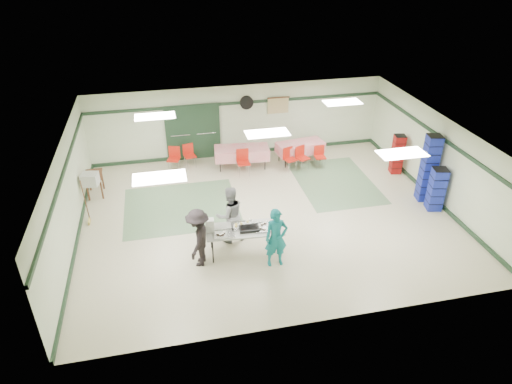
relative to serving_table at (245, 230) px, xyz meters
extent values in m
plane|color=beige|center=(0.99, 1.68, -0.72)|extent=(11.00, 11.00, 0.00)
plane|color=silver|center=(0.99, 1.68, 1.98)|extent=(11.00, 11.00, 0.00)
plane|color=silver|center=(0.99, 6.18, 0.63)|extent=(11.00, 0.00, 11.00)
plane|color=silver|center=(0.99, -2.82, 0.63)|extent=(11.00, 0.00, 11.00)
plane|color=silver|center=(-4.51, 1.68, 0.63)|extent=(0.00, 9.00, 9.00)
plane|color=silver|center=(6.49, 1.68, 0.63)|extent=(0.00, 9.00, 9.00)
cube|color=#1D3522|center=(0.99, 6.15, 1.33)|extent=(11.00, 0.06, 0.10)
cube|color=#1D3522|center=(0.99, 6.15, -0.66)|extent=(11.00, 0.06, 0.12)
cube|color=#1D3522|center=(-4.48, 1.68, 1.33)|extent=(0.06, 9.00, 0.10)
cube|color=#1D3522|center=(-4.48, 1.68, -0.66)|extent=(0.06, 9.00, 0.12)
cube|color=#1D3522|center=(6.46, 1.68, 1.33)|extent=(0.06, 9.00, 0.10)
cube|color=#1D3522|center=(6.46, 1.68, -0.66)|extent=(0.06, 9.00, 0.12)
cube|color=slate|center=(-1.51, 2.68, -0.72)|extent=(3.50, 3.00, 0.01)
cube|color=slate|center=(3.79, 3.18, -0.72)|extent=(2.50, 3.50, 0.01)
cube|color=#999C99|center=(-1.21, 6.12, 0.33)|extent=(0.90, 0.06, 2.10)
cube|color=#999C99|center=(-0.26, 6.12, 0.33)|extent=(0.90, 0.06, 2.10)
cube|color=#1D3522|center=(-0.74, 6.10, 0.33)|extent=(2.00, 0.03, 2.15)
cylinder|color=black|center=(1.29, 6.12, 1.33)|extent=(0.50, 0.10, 0.50)
cube|color=tan|center=(2.49, 6.12, 1.13)|extent=(0.80, 0.02, 0.60)
cube|color=#BCBBB6|center=(0.00, 0.00, 0.02)|extent=(2.07, 0.95, 0.04)
cylinder|color=black|center=(-0.90, -0.27, -0.36)|extent=(0.04, 0.04, 0.72)
cylinder|color=black|center=(0.85, -0.38, -0.36)|extent=(0.04, 0.04, 0.72)
cylinder|color=black|center=(-0.85, 0.38, -0.36)|extent=(0.04, 0.04, 0.72)
cylinder|color=black|center=(0.90, 0.27, -0.36)|extent=(0.04, 0.04, 0.72)
cube|color=silver|center=(0.55, -0.07, 0.05)|extent=(0.65, 0.51, 0.02)
cube|color=silver|center=(-0.04, 0.12, 0.05)|extent=(0.61, 0.48, 0.02)
cube|color=silver|center=(-0.57, -0.14, 0.05)|extent=(0.56, 0.44, 0.02)
cube|color=black|center=(0.11, -0.07, 0.08)|extent=(0.54, 0.36, 0.08)
cube|color=white|center=(-0.90, 0.09, 0.22)|extent=(0.23, 0.22, 0.35)
imported|color=#12737E|center=(0.68, -0.64, 0.09)|extent=(0.60, 0.40, 1.63)
imported|color=gray|center=(-0.29, 0.64, 0.11)|extent=(0.93, 0.79, 1.66)
imported|color=black|center=(-1.23, -0.21, 0.09)|extent=(0.90, 1.18, 1.61)
cube|color=red|center=(3.08, 5.04, 0.02)|extent=(1.82, 1.01, 0.05)
cube|color=red|center=(3.08, 5.04, -0.17)|extent=(1.82, 1.03, 0.40)
cylinder|color=black|center=(2.42, 4.64, -0.36)|extent=(0.04, 0.04, 0.72)
cylinder|color=black|center=(3.83, 4.87, -0.36)|extent=(0.04, 0.04, 0.72)
cylinder|color=black|center=(2.33, 5.21, -0.36)|extent=(0.04, 0.04, 0.72)
cylinder|color=black|center=(3.74, 5.43, -0.36)|extent=(0.04, 0.04, 0.72)
cube|color=red|center=(0.88, 5.04, 0.02)|extent=(2.01, 1.03, 0.05)
cube|color=red|center=(0.88, 5.04, -0.17)|extent=(2.01, 1.05, 0.40)
cylinder|color=black|center=(0.04, 4.80, -0.36)|extent=(0.04, 0.04, 0.72)
cylinder|color=black|center=(1.65, 4.64, -0.36)|extent=(0.04, 0.04, 0.72)
cylinder|color=black|center=(0.11, 5.44, -0.36)|extent=(0.04, 0.04, 0.72)
cylinder|color=black|center=(1.72, 5.28, -0.36)|extent=(0.04, 0.04, 0.72)
cube|color=red|center=(2.98, 4.39, -0.28)|extent=(0.52, 0.52, 0.04)
cube|color=red|center=(2.91, 4.55, -0.06)|extent=(0.38, 0.19, 0.40)
cylinder|color=silver|center=(2.89, 4.18, -0.51)|extent=(0.02, 0.02, 0.42)
cylinder|color=silver|center=(3.19, 4.30, -0.51)|extent=(0.02, 0.02, 0.42)
cylinder|color=silver|center=(2.77, 4.48, -0.51)|extent=(0.02, 0.02, 0.42)
cylinder|color=silver|center=(3.07, 4.60, -0.51)|extent=(0.02, 0.02, 0.42)
cube|color=red|center=(2.52, 4.39, -0.29)|extent=(0.50, 0.50, 0.04)
cube|color=red|center=(2.46, 4.55, -0.07)|extent=(0.38, 0.17, 0.39)
cylinder|color=silver|center=(2.42, 4.19, -0.51)|extent=(0.02, 0.02, 0.41)
cylinder|color=silver|center=(2.72, 4.29, -0.51)|extent=(0.02, 0.02, 0.41)
cylinder|color=silver|center=(2.32, 4.48, -0.51)|extent=(0.02, 0.02, 0.41)
cylinder|color=silver|center=(2.61, 4.59, -0.51)|extent=(0.02, 0.02, 0.41)
cube|color=red|center=(3.64, 4.39, -0.31)|extent=(0.39, 0.39, 0.04)
cube|color=red|center=(3.65, 4.56, -0.10)|extent=(0.37, 0.05, 0.37)
cylinder|color=silver|center=(3.49, 4.24, -0.52)|extent=(0.02, 0.02, 0.39)
cylinder|color=silver|center=(3.78, 4.23, -0.52)|extent=(0.02, 0.02, 0.39)
cylinder|color=silver|center=(3.50, 4.54, -0.52)|extent=(0.02, 0.02, 0.39)
cylinder|color=silver|center=(3.80, 4.53, -0.52)|extent=(0.02, 0.02, 0.39)
cube|color=red|center=(0.81, 4.39, -0.24)|extent=(0.43, 0.43, 0.04)
cube|color=red|center=(0.81, 4.58, -0.01)|extent=(0.43, 0.04, 0.43)
cylinder|color=silver|center=(0.64, 4.22, -0.49)|extent=(0.02, 0.02, 0.45)
cylinder|color=silver|center=(0.99, 4.21, -0.49)|extent=(0.02, 0.02, 0.45)
cylinder|color=silver|center=(0.64, 4.56, -0.49)|extent=(0.02, 0.02, 0.45)
cylinder|color=silver|center=(0.99, 4.56, -0.49)|extent=(0.02, 0.02, 0.45)
cube|color=red|center=(-0.96, 5.44, -0.29)|extent=(0.48, 0.48, 0.04)
cube|color=red|center=(-1.00, 5.61, -0.07)|extent=(0.39, 0.13, 0.39)
cylinder|color=silver|center=(-1.08, 5.25, -0.51)|extent=(0.02, 0.02, 0.41)
cylinder|color=silver|center=(-0.77, 5.32, -0.51)|extent=(0.02, 0.02, 0.41)
cylinder|color=silver|center=(-1.15, 5.55, -0.51)|extent=(0.02, 0.02, 0.41)
cylinder|color=silver|center=(-0.85, 5.63, -0.51)|extent=(0.02, 0.02, 0.41)
cube|color=red|center=(-1.56, 5.24, -0.27)|extent=(0.52, 0.52, 0.04)
cube|color=red|center=(-1.50, 5.41, -0.05)|extent=(0.40, 0.17, 0.41)
cylinder|color=silver|center=(-1.77, 5.14, -0.51)|extent=(0.02, 0.02, 0.43)
cylinder|color=silver|center=(-1.46, 5.03, -0.51)|extent=(0.02, 0.02, 0.43)
cylinder|color=silver|center=(-1.66, 5.45, -0.51)|extent=(0.02, 0.02, 0.43)
cylinder|color=silver|center=(-1.35, 5.34, -0.51)|extent=(0.02, 0.02, 0.43)
cube|color=#1A2F9D|center=(6.14, 1.52, 0.39)|extent=(0.50, 0.50, 2.21)
cube|color=#9E0F11|center=(6.14, 3.43, -0.01)|extent=(0.42, 0.42, 1.42)
cube|color=#1A2F9D|center=(6.14, 0.92, -0.03)|extent=(0.51, 0.51, 1.39)
cube|color=brown|center=(-4.16, 4.08, 0.00)|extent=(0.56, 0.84, 0.05)
cube|color=brown|center=(-4.36, 3.74, -0.37)|extent=(0.05, 0.05, 0.70)
cube|color=brown|center=(-3.94, 3.75, -0.37)|extent=(0.05, 0.05, 0.70)
cube|color=brown|center=(-4.38, 4.41, -0.37)|extent=(0.05, 0.05, 0.70)
cube|color=brown|center=(-3.96, 4.42, -0.37)|extent=(0.05, 0.05, 0.70)
cube|color=#AEADA9|center=(-4.16, 3.38, 0.21)|extent=(0.54, 0.50, 0.38)
cylinder|color=brown|center=(-4.24, 2.41, 0.03)|extent=(0.09, 0.23, 1.43)
camera|label=1|loc=(-1.82, -9.69, 6.84)|focal=32.00mm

